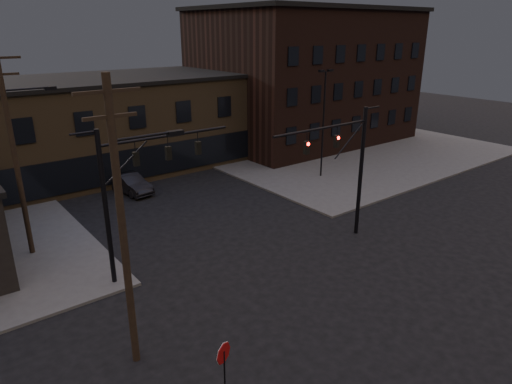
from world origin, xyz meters
TOP-DOWN VIEW (x-y plane):
  - ground at (0.00, 0.00)m, footprint 140.00×140.00m
  - sidewalk_ne at (22.00, 22.00)m, footprint 30.00×30.00m
  - building_row at (0.00, 28.00)m, footprint 40.00×12.00m
  - building_right at (22.00, 26.00)m, footprint 22.00×16.00m
  - traffic_signal_near at (5.36, 4.50)m, footprint 7.12×0.24m
  - traffic_signal_far at (-6.72, 8.00)m, footprint 7.12×0.24m
  - stop_sign at (-8.00, -1.99)m, footprint 0.72×0.33m
  - utility_pole_near at (-9.43, 2.00)m, footprint 3.70×0.28m
  - utility_pole_mid at (-10.44, 14.00)m, footprint 3.70×0.28m
  - lot_light_a at (13.00, 14.00)m, footprint 1.50×0.28m
  - lot_light_b at (19.00, 19.00)m, footprint 1.50×0.28m
  - parked_car_lot_a at (15.17, 21.77)m, footprint 4.08×1.89m
  - parked_car_lot_b at (15.09, 23.01)m, footprint 5.29×3.45m
  - car_crossing at (-1.69, 20.48)m, footprint 2.14×4.73m

SIDE VIEW (x-z plane):
  - ground at x=0.00m, z-range 0.00..0.00m
  - sidewalk_ne at x=22.00m, z-range 0.00..0.15m
  - car_crossing at x=-1.69m, z-range 0.00..1.50m
  - parked_car_lot_a at x=15.17m, z-range 0.15..1.50m
  - parked_car_lot_b at x=15.09m, z-range 0.15..1.57m
  - stop_sign at x=-8.00m, z-range 0.60..3.08m
  - building_row at x=0.00m, z-range 0.00..8.00m
  - traffic_signal_near at x=5.36m, z-range 0.93..8.93m
  - traffic_signal_far at x=-6.72m, z-range 1.01..9.01m
  - lot_light_a at x=13.00m, z-range 0.94..10.08m
  - lot_light_b at x=19.00m, z-range 0.94..10.08m
  - utility_pole_near at x=-9.43m, z-range 0.37..11.37m
  - utility_pole_mid at x=-10.44m, z-range 0.38..11.88m
  - building_right at x=22.00m, z-range 0.00..14.00m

